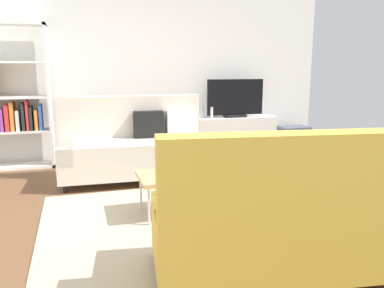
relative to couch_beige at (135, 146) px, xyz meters
The scene contains 15 objects.
ground_plane 1.52m from the couch_beige, 77.05° to the right, with size 7.68×7.68×0.00m, color brown.
wall_far 1.74m from the couch_beige, 76.74° to the left, with size 6.40×0.12×2.90m, color white.
area_rug 1.71m from the couch_beige, 78.51° to the right, with size 2.90×2.20×0.01m, color tan.
couch_beige is the anchor object (origin of this frame).
couch_green 2.91m from the couch_beige, 76.98° to the right, with size 2.00×1.09×1.10m.
coffee_table 1.47m from the couch_beige, 75.05° to the right, with size 1.10×0.56×0.42m.
tv_console 2.15m from the couch_beige, 29.05° to the left, with size 1.40×0.44×0.64m, color silver.
tv 2.20m from the couch_beige, 28.58° to the left, with size 1.00×0.20×0.64m.
bookshelf 2.04m from the couch_beige, 147.38° to the left, with size 1.10×0.36×2.10m.
storage_trunk 3.13m from the couch_beige, 17.57° to the left, with size 0.52×0.40×0.44m, color #4C5666.
potted_plant 1.52m from the couch_beige, 74.42° to the right, with size 0.31×0.31×0.40m.
table_book_0 1.43m from the couch_beige, 82.40° to the right, with size 0.24×0.18×0.03m, color red.
table_book_1 1.43m from the couch_beige, 82.40° to the right, with size 0.24×0.18×0.03m, color #3F8C4C.
vase_0 1.72m from the couch_beige, 40.11° to the left, with size 0.09×0.09×0.20m, color silver.
bottle_0 1.78m from the couch_beige, 34.74° to the left, with size 0.05×0.05×0.19m, color silver.
Camera 1 is at (-1.05, -3.66, 1.49)m, focal length 36.22 mm.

